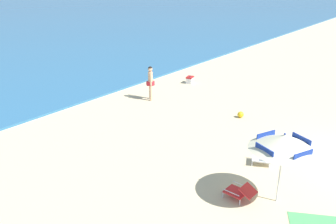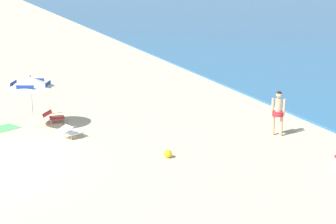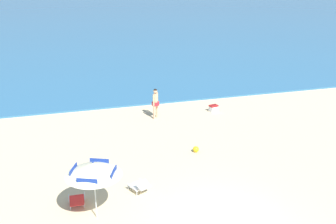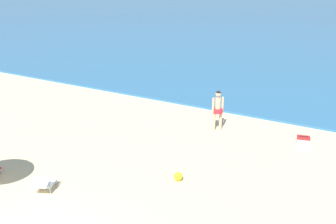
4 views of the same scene
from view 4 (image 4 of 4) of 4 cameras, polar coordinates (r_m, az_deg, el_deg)
The scene contains 4 objects.
lounge_chair_under_umbrella at distance 13.16m, azimuth -17.23°, elevation -9.60°, with size 0.85×1.01×0.51m.
person_standing_near_shore at distance 17.16m, azimuth 7.09°, elevation 0.62°, with size 0.43×0.43×1.76m.
cooler_box at distance 16.56m, azimuth 18.64°, elevation -3.98°, with size 0.57×0.46×0.43m.
beach_ball at distance 13.24m, azimuth 1.46°, elevation -9.15°, with size 0.29×0.29×0.29m, color yellow.
Camera 4 is at (6.73, -4.68, 6.39)m, focal length 42.90 mm.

